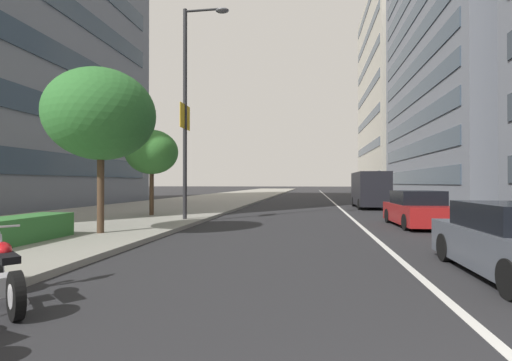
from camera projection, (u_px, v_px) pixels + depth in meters
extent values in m
cube|color=gray|center=(198.00, 202.00, 32.90)|extent=(160.00, 10.55, 0.15)
cube|color=silver|center=(332.00, 201.00, 36.04)|extent=(110.00, 0.16, 0.01)
cylinder|color=black|center=(16.00, 296.00, 4.69)|extent=(0.48, 0.57, 0.63)
cylinder|color=silver|center=(16.00, 296.00, 4.69)|extent=(0.30, 0.33, 0.32)
cube|color=silver|center=(5.00, 285.00, 5.24)|extent=(0.44, 0.46, 0.28)
cube|color=black|center=(7.00, 258.00, 5.12)|extent=(0.57, 0.64, 0.10)
ellipsoid|color=#AD1116|center=(2.00, 250.00, 5.37)|extent=(0.47, 0.51, 0.24)
cylinder|color=silver|center=(2.00, 255.00, 5.79)|extent=(0.23, 0.28, 0.64)
cylinder|color=silver|center=(20.00, 295.00, 5.14)|extent=(0.49, 0.60, 0.16)
cylinder|color=black|center=(446.00, 247.00, 8.24)|extent=(0.62, 0.22, 0.62)
cube|color=maroon|center=(417.00, 214.00, 14.84)|extent=(4.17, 1.94, 0.75)
cube|color=black|center=(417.00, 197.00, 14.91)|extent=(2.16, 1.72, 0.55)
cylinder|color=black|center=(388.00, 216.00, 16.28)|extent=(0.63, 0.24, 0.62)
cylinder|color=black|center=(427.00, 216.00, 16.10)|extent=(0.63, 0.24, 0.62)
cylinder|color=black|center=(406.00, 222.00, 13.59)|extent=(0.63, 0.24, 0.62)
cylinder|color=black|center=(453.00, 223.00, 13.40)|extent=(0.63, 0.24, 0.62)
cube|color=black|center=(370.00, 189.00, 25.91)|extent=(5.37, 2.02, 2.32)
cube|color=black|center=(376.00, 181.00, 23.28)|extent=(0.04, 1.68, 0.56)
cylinder|color=black|center=(354.00, 202.00, 27.84)|extent=(0.72, 0.26, 0.72)
cylinder|color=black|center=(379.00, 202.00, 27.56)|extent=(0.72, 0.26, 0.72)
cylinder|color=black|center=(360.00, 204.00, 24.23)|extent=(0.72, 0.26, 0.72)
cylinder|color=black|center=(388.00, 205.00, 23.96)|extent=(0.72, 0.26, 0.72)
cylinder|color=#232326|center=(185.00, 114.00, 16.53)|extent=(0.18, 0.18, 9.49)
cylinder|color=#232326|center=(204.00, 10.00, 16.44)|extent=(0.10, 1.73, 0.10)
ellipsoid|color=slate|center=(222.00, 11.00, 16.31)|extent=(0.44, 0.60, 0.20)
cube|color=gold|center=(182.00, 115.00, 16.18)|extent=(0.56, 0.03, 1.10)
cube|color=gold|center=(188.00, 118.00, 16.88)|extent=(0.56, 0.03, 1.10)
cylinder|color=#473323|center=(101.00, 194.00, 11.85)|extent=(0.22, 0.22, 2.53)
ellipsoid|color=#2D6B2D|center=(101.00, 115.00, 11.87)|extent=(3.48, 3.48, 2.95)
cylinder|color=#473323|center=(152.00, 193.00, 18.56)|extent=(0.22, 0.22, 2.20)
ellipsoid|color=#387A33|center=(152.00, 152.00, 18.57)|extent=(2.65, 2.65, 2.25)
cube|color=slate|center=(497.00, 55.00, 37.95)|extent=(28.21, 16.61, 30.14)
cube|color=#384756|center=(413.00, 177.00, 39.10)|extent=(25.39, 0.08, 1.50)
cube|color=#384756|center=(413.00, 150.00, 39.13)|extent=(25.39, 0.08, 1.50)
cube|color=#384756|center=(413.00, 123.00, 39.15)|extent=(25.39, 0.08, 1.50)
cube|color=#384756|center=(413.00, 97.00, 39.17)|extent=(25.39, 0.08, 1.50)
cube|color=#384756|center=(413.00, 70.00, 39.19)|extent=(25.39, 0.08, 1.50)
cube|color=#384756|center=(412.00, 43.00, 39.21)|extent=(25.39, 0.08, 1.50)
cube|color=#384756|center=(412.00, 16.00, 39.24)|extent=(25.39, 0.08, 1.50)
cube|color=#B7B2A3|center=(427.00, 93.00, 69.44)|extent=(29.53, 21.84, 37.98)
cube|color=#384756|center=(367.00, 177.00, 70.96)|extent=(26.58, 0.08, 1.50)
cube|color=#384756|center=(367.00, 149.00, 71.00)|extent=(26.58, 0.08, 1.50)
cube|color=#384756|center=(367.00, 121.00, 71.05)|extent=(26.58, 0.08, 1.50)
cube|color=#384756|center=(367.00, 93.00, 71.09)|extent=(26.58, 0.08, 1.50)
cube|color=#384756|center=(367.00, 65.00, 71.13)|extent=(26.58, 0.08, 1.50)
cube|color=#384756|center=(367.00, 37.00, 71.17)|extent=(26.58, 0.08, 1.50)
cube|color=#384756|center=(367.00, 9.00, 71.21)|extent=(26.58, 0.08, 1.50)
cube|color=#384756|center=(40.00, 163.00, 22.19)|extent=(27.19, 0.08, 1.50)
cube|color=#384756|center=(40.00, 104.00, 22.22)|extent=(27.19, 0.08, 1.50)
cube|color=#384756|center=(41.00, 45.00, 22.25)|extent=(27.19, 0.08, 1.50)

